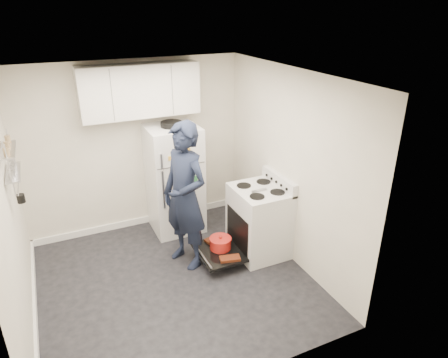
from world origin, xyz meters
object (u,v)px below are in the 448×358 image
refrigerator (174,179)px  person (185,197)px  electric_range (258,222)px  open_oven_door (220,248)px

refrigerator → person: (-0.16, -0.91, 0.15)m
electric_range → open_oven_door: size_ratio=1.54×
open_oven_door → person: (-0.40, 0.16, 0.77)m
refrigerator → person: person is taller
electric_range → person: bearing=169.1°
electric_range → person: person is taller
electric_range → open_oven_door: (-0.57, 0.03, -0.28)m
open_oven_door → refrigerator: bearing=102.6°
person → electric_range: bearing=56.8°
person → refrigerator: bearing=147.9°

